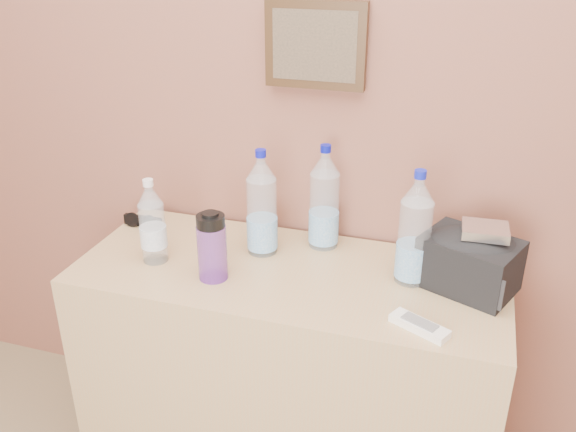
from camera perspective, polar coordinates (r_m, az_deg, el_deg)
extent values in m
plane|color=brown|center=(1.85, 4.93, 14.13)|extent=(4.00, 0.00, 4.00)
cube|color=tan|center=(2.03, 0.05, -14.75)|extent=(1.27, 0.53, 0.79)
cylinder|color=silver|center=(1.89, 3.41, 1.23)|extent=(0.09, 0.09, 0.29)
cylinder|color=#080FA6|center=(1.82, 3.55, 6.33)|extent=(0.03, 0.03, 0.02)
cylinder|color=silver|center=(1.85, -2.47, 0.70)|extent=(0.09, 0.09, 0.29)
cylinder|color=#0E12B4|center=(1.78, -2.58, 5.89)|extent=(0.03, 0.03, 0.02)
cylinder|color=silver|center=(1.72, 11.75, -1.68)|extent=(0.09, 0.09, 0.29)
cylinder|color=#121EBD|center=(1.65, 12.29, 3.85)|extent=(0.03, 0.03, 0.02)
cylinder|color=silver|center=(1.85, -12.55, -0.95)|extent=(0.08, 0.08, 0.23)
cylinder|color=silver|center=(1.80, -12.97, 3.06)|extent=(0.03, 0.03, 0.02)
cylinder|color=#6B31A5|center=(1.74, -7.09, -3.40)|extent=(0.08, 0.08, 0.16)
cylinder|color=black|center=(1.70, -7.28, -0.33)|extent=(0.08, 0.08, 0.04)
cube|color=silver|center=(1.59, 12.19, -10.02)|extent=(0.16, 0.11, 0.02)
cube|color=white|center=(1.71, 17.96, -1.30)|extent=(0.13, 0.11, 0.03)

